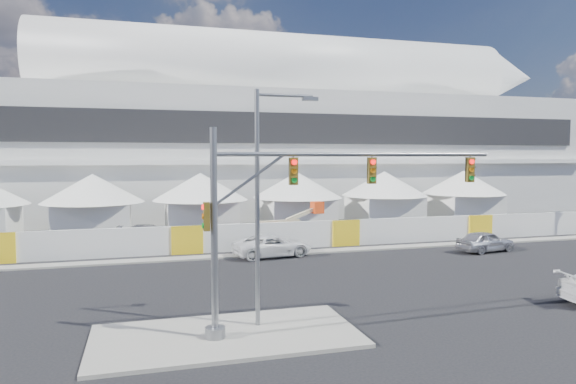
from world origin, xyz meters
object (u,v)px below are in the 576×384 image
object	(u,v)px
pickup_curb	(273,246)
lot_car_a	(410,228)
traffic_mast	(279,218)
streetlight_median	(263,191)
boom_lift	(273,235)
sedan_silver	(485,241)
lot_car_c	(150,233)

from	to	relation	value
pickup_curb	lot_car_a	bearing A→B (deg)	-73.87
traffic_mast	streetlight_median	distance (m)	1.44
lot_car_a	boom_lift	size ratio (longest dim) A/B	0.59
sedan_silver	lot_car_a	distance (m)	8.67
pickup_curb	traffic_mast	distance (m)	16.05
traffic_mast	lot_car_c	bearing A→B (deg)	100.74
traffic_mast	boom_lift	xyz separation A→B (m)	(4.48, 18.78, -3.66)
pickup_curb	lot_car_a	xyz separation A→B (m)	(13.96, 6.08, -0.12)
traffic_mast	streetlight_median	xyz separation A→B (m)	(-0.39, 1.01, 0.95)
sedan_silver	lot_car_a	world-z (taller)	sedan_silver
traffic_mast	streetlight_median	size ratio (longest dim) A/B	1.28
sedan_silver	traffic_mast	world-z (taller)	traffic_mast
streetlight_median	lot_car_a	bearing A→B (deg)	48.52
streetlight_median	pickup_curb	bearing A→B (deg)	74.44
lot_car_a	traffic_mast	bearing A→B (deg)	151.31
lot_car_a	streetlight_median	size ratio (longest dim) A/B	0.42
sedan_silver	lot_car_c	world-z (taller)	sedan_silver
traffic_mast	streetlight_median	bearing A→B (deg)	111.07
lot_car_a	traffic_mast	size ratio (longest dim) A/B	0.33
sedan_silver	lot_car_c	size ratio (longest dim) A/B	0.92
boom_lift	streetlight_median	bearing A→B (deg)	-113.04
lot_car_c	pickup_curb	bearing A→B (deg)	-122.77
traffic_mast	boom_lift	size ratio (longest dim) A/B	1.80
sedan_silver	streetlight_median	world-z (taller)	streetlight_median
traffic_mast	boom_lift	distance (m)	19.65
lot_car_c	traffic_mast	xyz separation A→B (m)	(4.49, -23.66, 3.85)
pickup_curb	boom_lift	distance (m)	3.72
pickup_curb	boom_lift	bearing A→B (deg)	-21.88
lot_car_a	streetlight_median	xyz separation A→B (m)	(-17.91, -20.25, 4.87)
lot_car_a	lot_car_c	bearing A→B (deg)	94.56
traffic_mast	boom_lift	bearing A→B (deg)	76.57
pickup_curb	lot_car_c	bearing A→B (deg)	36.07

